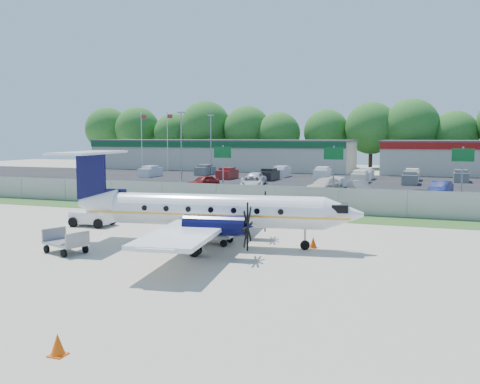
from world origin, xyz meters
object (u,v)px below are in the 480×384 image
(pushback_tug, at_px, (94,216))
(baggage_cart_near, at_px, (213,235))
(aircraft, at_px, (211,210))
(baggage_cart_far, at_px, (66,242))

(pushback_tug, xyz_separation_m, baggage_cart_near, (9.72, -2.85, -0.15))
(aircraft, xyz_separation_m, pushback_tug, (-9.77, 3.31, -1.26))
(pushback_tug, bearing_deg, aircraft, -18.73)
(aircraft, relative_size, baggage_cart_near, 7.18)
(pushback_tug, distance_m, baggage_cart_near, 10.13)
(pushback_tug, xyz_separation_m, baggage_cart_far, (3.56, -7.47, -0.14))
(aircraft, bearing_deg, pushback_tug, 161.27)
(aircraft, distance_m, baggage_cart_far, 7.60)
(pushback_tug, distance_m, baggage_cart_far, 8.28)
(aircraft, bearing_deg, baggage_cart_far, -146.19)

